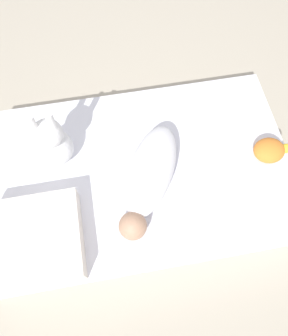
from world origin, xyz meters
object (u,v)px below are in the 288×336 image
Objects in this scene: pillow at (35,240)px; bunny_plush at (52,143)px; swaddled_baby at (149,176)px; turtle_plush at (270,150)px.

bunny_plush is (0.11, 0.40, 0.08)m from pillow.
pillow is at bearing -42.04° from swaddled_baby.
pillow is 2.09× the size of turtle_plush.
pillow is 1.11m from turtle_plush.
turtle_plush is (1.09, 0.23, -0.01)m from pillow.
bunny_plush is at bearing 74.12° from pillow.
bunny_plush is 0.99m from turtle_plush.
pillow is at bearing -167.97° from turtle_plush.
bunny_plush reaches higher than swaddled_baby.
turtle_plush is at bearing -9.56° from bunny_plush.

